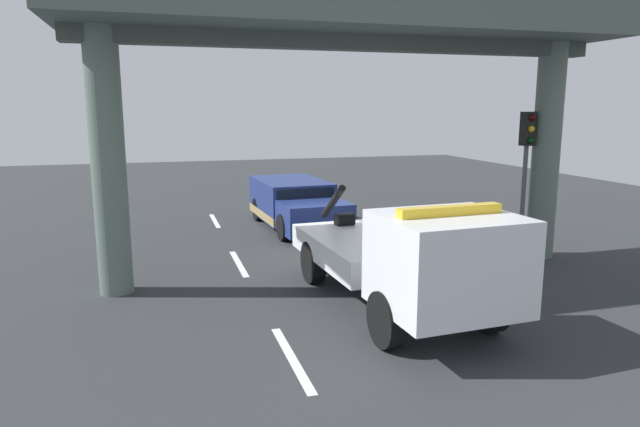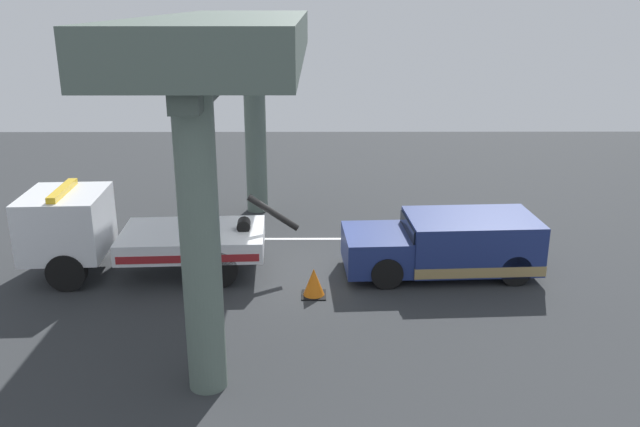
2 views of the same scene
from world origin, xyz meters
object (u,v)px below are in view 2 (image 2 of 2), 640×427
(tow_truck_white, at_px, (121,232))
(towed_van_green, at_px, (449,245))
(traffic_light_near, at_px, (209,235))
(traffic_cone_orange, at_px, (314,283))

(tow_truck_white, distance_m, towed_van_green, 8.93)
(towed_van_green, xyz_separation_m, traffic_light_near, (5.67, 5.01, 2.13))
(traffic_light_near, bearing_deg, tow_truck_white, -56.79)
(tow_truck_white, xyz_separation_m, traffic_light_near, (-3.25, 4.96, 1.71))
(towed_van_green, xyz_separation_m, traffic_cone_orange, (3.70, 1.53, -0.43))
(traffic_cone_orange, bearing_deg, traffic_light_near, 60.48)
(tow_truck_white, relative_size, traffic_cone_orange, 9.92)
(tow_truck_white, relative_size, towed_van_green, 1.38)
(tow_truck_white, distance_m, traffic_cone_orange, 5.49)
(towed_van_green, bearing_deg, traffic_light_near, 41.49)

